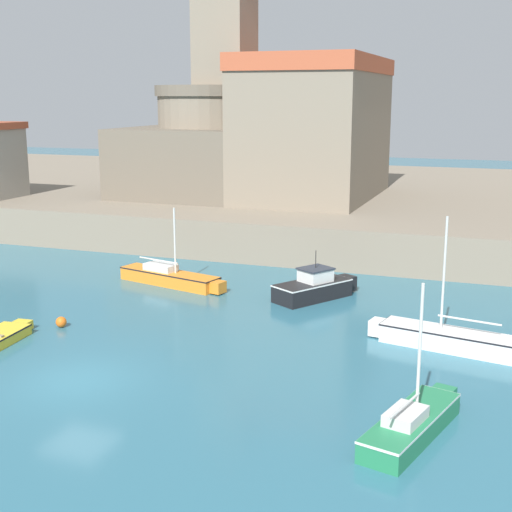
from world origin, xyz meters
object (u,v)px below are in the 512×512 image
Objects in this scene: sailboat_white_0 at (447,338)px; motorboat_black_4 at (315,287)px; mooring_buoy at (61,322)px; sailboat_orange_1 at (170,277)px; church at (300,119)px; fortress at (211,152)px; sailboat_green_3 at (412,423)px.

sailboat_white_0 is 1.33× the size of motorboat_black_4.
mooring_buoy is at bearing -138.35° from motorboat_black_4.
sailboat_orange_1 is 0.39× the size of church.
sailboat_orange_1 is at bearing -73.69° from fortress.
church reaches higher than fortress.
motorboat_black_4 is 22.51m from fortress.
sailboat_white_0 is 8.76m from motorboat_black_4.
sailboat_white_0 is 16.64m from mooring_buoy.
sailboat_white_0 is at bearing -36.98° from motorboat_black_4.
motorboat_black_4 is 0.39× the size of fortress.
motorboat_black_4 is at bearing 41.65° from mooring_buoy.
motorboat_black_4 is (-7.00, 5.27, 0.15)m from sailboat_white_0.
fortress reaches higher than mooring_buoy.
sailboat_green_3 is 0.32× the size of church.
sailboat_green_3 is at bearing -42.10° from sailboat_orange_1.
fortress is (-3.88, 25.78, 5.52)m from mooring_buoy.
motorboat_black_4 is 9.97× the size of mooring_buoy.
mooring_buoy is (-16.11, 5.18, -0.19)m from sailboat_green_3.
motorboat_black_4 is at bearing -52.82° from fortress.
sailboat_green_3 is 15.10m from motorboat_black_4.
sailboat_orange_1 is 0.54× the size of fortress.
church is (1.82, 18.32, 7.93)m from sailboat_orange_1.
sailboat_green_3 is 37.23m from fortress.
sailboat_white_0 reaches higher than motorboat_black_4.
sailboat_orange_1 is 14.04× the size of mooring_buoy.
mooring_buoy is at bearing -96.60° from church.
sailboat_white_0 is at bearing -18.95° from sailboat_orange_1.
mooring_buoy is (-1.25, -8.24, -0.20)m from sailboat_orange_1.
sailboat_green_3 is 0.45× the size of fortress.
motorboat_black_4 reaches higher than mooring_buoy.
sailboat_white_0 is 1.15× the size of sailboat_green_3.
sailboat_white_0 is 13.23× the size of mooring_buoy.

